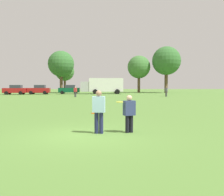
{
  "coord_description": "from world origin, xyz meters",
  "views": [
    {
      "loc": [
        0.8,
        -9.25,
        1.87
      ],
      "look_at": [
        1.08,
        3.2,
        1.21
      ],
      "focal_mm": 40.48,
      "sensor_mm": 36.0,
      "label": 1
    }
  ],
  "objects_px": {
    "box_truck": "(103,85)",
    "parked_car_mid_right": "(69,89)",
    "traffic_cone": "(94,110)",
    "parked_car_center": "(39,90)",
    "frisbee": "(120,102)",
    "parked_car_mid_left": "(15,90)",
    "bystander_far_jogger": "(75,91)",
    "bystander_field_marshal": "(166,91)",
    "player_thrower": "(99,109)",
    "player_defender": "(129,112)"
  },
  "relations": [
    {
      "from": "frisbee",
      "to": "parked_car_mid_right",
      "type": "relative_size",
      "value": 0.06
    },
    {
      "from": "box_truck",
      "to": "parked_car_mid_right",
      "type": "bearing_deg",
      "value": -178.15
    },
    {
      "from": "player_thrower",
      "to": "traffic_cone",
      "type": "height_order",
      "value": "player_thrower"
    },
    {
      "from": "frisbee",
      "to": "box_truck",
      "type": "distance_m",
      "value": 41.79
    },
    {
      "from": "bystander_field_marshal",
      "to": "player_thrower",
      "type": "bearing_deg",
      "value": -108.07
    },
    {
      "from": "player_thrower",
      "to": "parked_car_mid_left",
      "type": "distance_m",
      "value": 42.2
    },
    {
      "from": "player_defender",
      "to": "parked_car_mid_right",
      "type": "bearing_deg",
      "value": 101.42
    },
    {
      "from": "parked_car_mid_right",
      "to": "box_truck",
      "type": "distance_m",
      "value": 6.81
    },
    {
      "from": "player_thrower",
      "to": "bystander_far_jogger",
      "type": "distance_m",
      "value": 28.87
    },
    {
      "from": "parked_car_mid_left",
      "to": "bystander_far_jogger",
      "type": "xyz_separation_m",
      "value": [
        12.63,
        -10.08,
        -0.03
      ]
    },
    {
      "from": "player_defender",
      "to": "box_truck",
      "type": "xyz_separation_m",
      "value": [
        -1.6,
        41.61,
        0.93
      ]
    },
    {
      "from": "parked_car_mid_right",
      "to": "parked_car_center",
      "type": "bearing_deg",
      "value": -163.24
    },
    {
      "from": "bystander_far_jogger",
      "to": "parked_car_mid_right",
      "type": "bearing_deg",
      "value": 102.1
    },
    {
      "from": "frisbee",
      "to": "box_truck",
      "type": "bearing_deg",
      "value": 91.68
    },
    {
      "from": "player_thrower",
      "to": "frisbee",
      "type": "bearing_deg",
      "value": -1.04
    },
    {
      "from": "bystander_far_jogger",
      "to": "traffic_cone",
      "type": "bearing_deg",
      "value": -79.93
    },
    {
      "from": "parked_car_mid_left",
      "to": "bystander_field_marshal",
      "type": "distance_m",
      "value": 28.16
    },
    {
      "from": "player_thrower",
      "to": "parked_car_mid_left",
      "type": "bearing_deg",
      "value": 113.78
    },
    {
      "from": "parked_car_mid_left",
      "to": "box_truck",
      "type": "height_order",
      "value": "box_truck"
    },
    {
      "from": "parked_car_mid_left",
      "to": "parked_car_mid_right",
      "type": "height_order",
      "value": "same"
    },
    {
      "from": "player_defender",
      "to": "box_truck",
      "type": "relative_size",
      "value": 0.17
    },
    {
      "from": "box_truck",
      "to": "bystander_field_marshal",
      "type": "bearing_deg",
      "value": -50.23
    },
    {
      "from": "traffic_cone",
      "to": "box_truck",
      "type": "relative_size",
      "value": 0.06
    },
    {
      "from": "frisbee",
      "to": "bystander_field_marshal",
      "type": "relative_size",
      "value": 0.17
    },
    {
      "from": "box_truck",
      "to": "player_thrower",
      "type": "bearing_deg",
      "value": -89.42
    },
    {
      "from": "player_thrower",
      "to": "bystander_field_marshal",
      "type": "relative_size",
      "value": 1.05
    },
    {
      "from": "traffic_cone",
      "to": "parked_car_mid_left",
      "type": "relative_size",
      "value": 0.11
    },
    {
      "from": "bystander_field_marshal",
      "to": "bystander_far_jogger",
      "type": "bearing_deg",
      "value": -175.5
    },
    {
      "from": "frisbee",
      "to": "parked_car_mid_left",
      "type": "distance_m",
      "value": 42.54
    },
    {
      "from": "player_defender",
      "to": "bystander_far_jogger",
      "type": "distance_m",
      "value": 28.93
    },
    {
      "from": "frisbee",
      "to": "player_thrower",
      "type": "bearing_deg",
      "value": 178.96
    },
    {
      "from": "traffic_cone",
      "to": "parked_car_mid_left",
      "type": "xyz_separation_m",
      "value": [
        -16.5,
        31.9,
        0.69
      ]
    },
    {
      "from": "box_truck",
      "to": "bystander_far_jogger",
      "type": "bearing_deg",
      "value": -106.7
    },
    {
      "from": "box_truck",
      "to": "bystander_far_jogger",
      "type": "xyz_separation_m",
      "value": [
        -3.97,
        -13.23,
        -0.86
      ]
    },
    {
      "from": "parked_car_mid_right",
      "to": "bystander_far_jogger",
      "type": "bearing_deg",
      "value": -77.9
    },
    {
      "from": "parked_car_center",
      "to": "parked_car_mid_left",
      "type": "bearing_deg",
      "value": -163.71
    },
    {
      "from": "parked_car_mid_right",
      "to": "player_thrower",
      "type": "bearing_deg",
      "value": -80.19
    },
    {
      "from": "parked_car_center",
      "to": "bystander_far_jogger",
      "type": "height_order",
      "value": "parked_car_center"
    },
    {
      "from": "player_thrower",
      "to": "parked_car_mid_right",
      "type": "xyz_separation_m",
      "value": [
        -7.18,
        41.54,
        -0.01
      ]
    },
    {
      "from": "traffic_cone",
      "to": "parked_car_center",
      "type": "xyz_separation_m",
      "value": [
        -12.31,
        33.12,
        0.69
      ]
    },
    {
      "from": "traffic_cone",
      "to": "parked_car_mid_right",
      "type": "relative_size",
      "value": 0.11
    },
    {
      "from": "parked_car_center",
      "to": "bystander_field_marshal",
      "type": "xyz_separation_m",
      "value": [
        22.49,
        -10.2,
        -0.03
      ]
    },
    {
      "from": "player_thrower",
      "to": "box_truck",
      "type": "height_order",
      "value": "box_truck"
    },
    {
      "from": "player_thrower",
      "to": "player_defender",
      "type": "height_order",
      "value": "player_thrower"
    },
    {
      "from": "player_thrower",
      "to": "parked_car_mid_right",
      "type": "bearing_deg",
      "value": 99.81
    },
    {
      "from": "parked_car_mid_left",
      "to": "bystander_far_jogger",
      "type": "relative_size",
      "value": 2.71
    },
    {
      "from": "parked_car_center",
      "to": "bystander_field_marshal",
      "type": "relative_size",
      "value": 2.72
    },
    {
      "from": "traffic_cone",
      "to": "parked_car_mid_left",
      "type": "bearing_deg",
      "value": 117.35
    },
    {
      "from": "traffic_cone",
      "to": "parked_car_mid_right",
      "type": "xyz_separation_m",
      "value": [
        -6.66,
        34.82,
        0.69
      ]
    },
    {
      "from": "player_defender",
      "to": "box_truck",
      "type": "distance_m",
      "value": 41.66
    }
  ]
}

